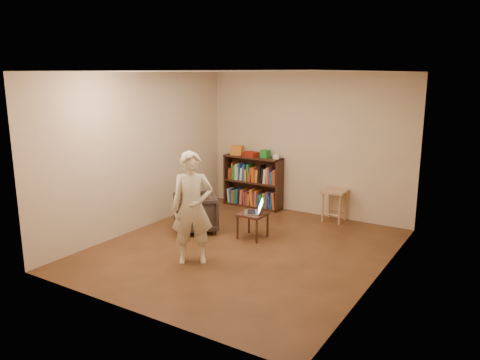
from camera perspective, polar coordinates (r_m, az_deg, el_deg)
The scene contains 15 objects.
floor at distance 7.10m, azimuth 0.32°, elevation -8.41°, with size 4.50×4.50×0.00m, color #432915.
ceiling at distance 6.61m, azimuth 0.35°, elevation 13.09°, with size 4.50×4.50×0.00m, color silver.
wall_back at distance 8.70m, azimuth 8.16°, elevation 4.31°, with size 4.00×4.00×0.00m, color beige.
wall_left at distance 7.95m, azimuth -12.05°, elevation 3.36°, with size 4.50×4.50×0.00m, color beige.
wall_right at distance 5.95m, azimuth 16.94°, elevation -0.05°, with size 4.50×4.50×0.00m, color beige.
bookshelf at distance 9.20m, azimuth 1.63°, elevation -0.56°, with size 1.20×0.30×1.00m.
box_yellow at distance 9.25m, azimuth -0.35°, elevation 3.64°, with size 0.22×0.16×0.18m, color orange.
red_cloth at distance 9.05m, azimuth 1.35°, elevation 3.15°, with size 0.28×0.21×0.09m, color maroon.
box_green at distance 8.95m, azimuth 3.08°, elevation 3.20°, with size 0.15×0.15×0.15m, color #217E2B.
box_white at distance 8.85m, azimuth 4.44°, elevation 2.85°, with size 0.10×0.10×0.08m, color silver.
stool at distance 8.43m, azimuth 11.47°, elevation -1.94°, with size 0.39×0.39×0.57m.
armchair at distance 7.82m, azimuth -5.49°, elevation -4.02°, with size 0.67×0.69×0.63m, color #302620.
side_table at distance 7.44m, azimuth 1.56°, elevation -4.57°, with size 0.40×0.40×0.41m.
laptop at distance 7.42m, azimuth 1.89°, elevation -3.62°, with size 0.42×0.43×0.23m.
person at distance 6.42m, azimuth -5.84°, elevation -3.43°, with size 0.57×0.37×1.56m, color beige.
Camera 1 is at (3.47, -5.63, 2.57)m, focal length 35.00 mm.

